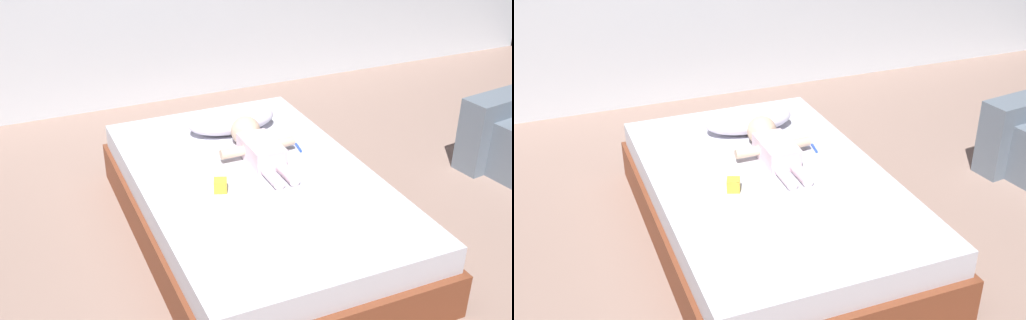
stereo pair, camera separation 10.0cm
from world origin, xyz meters
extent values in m
cube|color=brown|center=(0.12, 0.79, 0.12)|extent=(1.28, 2.05, 0.24)
cube|color=silver|center=(0.12, 0.79, 0.31)|extent=(1.23, 1.97, 0.15)
ellipsoid|color=white|center=(0.21, 1.38, 0.46)|extent=(0.56, 0.28, 0.16)
cube|color=white|center=(0.22, 0.94, 0.45)|extent=(0.18, 0.31, 0.12)
sphere|color=beige|center=(0.22, 1.17, 0.47)|extent=(0.18, 0.18, 0.18)
cylinder|color=beige|center=(0.06, 0.99, 0.45)|extent=(0.14, 0.06, 0.06)
cylinder|color=beige|center=(0.37, 0.99, 0.45)|extent=(0.15, 0.07, 0.06)
cylinder|color=white|center=(0.17, 0.70, 0.42)|extent=(0.06, 0.19, 0.06)
cylinder|color=white|center=(0.26, 0.70, 0.42)|extent=(0.06, 0.19, 0.06)
cube|color=blue|center=(0.48, 1.00, 0.39)|extent=(0.03, 0.12, 0.01)
cube|color=white|center=(0.49, 1.06, 0.40)|extent=(0.02, 0.03, 0.01)
cube|color=gold|center=(-0.12, 0.72, 0.42)|extent=(0.09, 0.09, 0.07)
camera|label=1|loc=(-1.08, -1.98, 2.07)|focal=44.68mm
camera|label=2|loc=(-0.99, -2.01, 2.07)|focal=44.68mm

